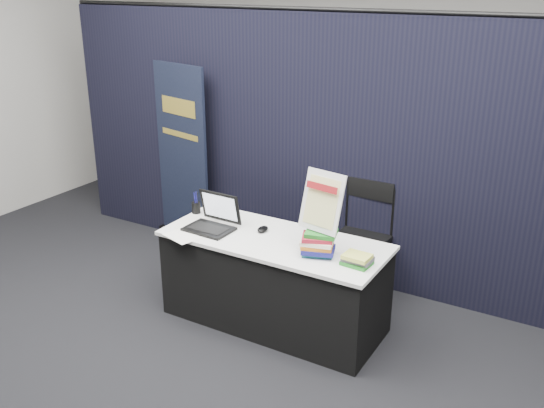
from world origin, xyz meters
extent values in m
plane|color=black|center=(0.00, 0.00, 0.00)|extent=(8.00, 8.00, 0.00)
cube|color=#ADA9A3|center=(0.00, 4.00, 1.75)|extent=(8.00, 0.02, 3.50)
cube|color=black|center=(0.00, 1.60, 1.20)|extent=(6.00, 0.08, 2.40)
cube|color=black|center=(0.00, 0.55, 0.36)|extent=(1.76, 0.71, 0.72)
cube|color=silver|center=(0.00, 0.55, 0.73)|extent=(1.80, 0.75, 0.03)
cube|color=black|center=(-0.54, 0.42, 0.76)|extent=(0.39, 0.28, 0.02)
cube|color=black|center=(-0.54, 0.55, 0.90)|extent=(0.38, 0.08, 0.26)
cube|color=silver|center=(-0.54, 0.55, 0.90)|extent=(0.32, 0.05, 0.21)
ellipsoid|color=black|center=(-0.15, 0.63, 0.77)|extent=(0.09, 0.13, 0.04)
cube|color=silver|center=(-0.69, 0.47, 0.75)|extent=(0.40, 0.35, 0.00)
cube|color=white|center=(-0.65, 0.22, 0.75)|extent=(0.32, 0.27, 0.00)
cube|color=white|center=(-0.58, 0.51, 0.75)|extent=(0.32, 0.25, 0.00)
cylinder|color=black|center=(-0.86, 0.68, 0.80)|extent=(0.10, 0.10, 0.10)
cube|color=#164B53|center=(0.43, 0.46, 0.77)|extent=(0.28, 0.24, 0.03)
cube|color=navy|center=(0.43, 0.46, 0.80)|extent=(0.28, 0.24, 0.03)
cube|color=orange|center=(0.43, 0.46, 0.83)|extent=(0.28, 0.24, 0.03)
cube|color=#FAEDCD|center=(0.43, 0.46, 0.86)|extent=(0.28, 0.24, 0.03)
cube|color=maroon|center=(0.43, 0.46, 0.89)|extent=(0.28, 0.24, 0.03)
cube|color=#1E7020|center=(0.43, 0.46, 0.92)|extent=(0.28, 0.24, 0.03)
cube|color=#1E7020|center=(0.74, 0.45, 0.76)|extent=(0.21, 0.17, 0.03)
cube|color=#49494E|center=(0.74, 0.45, 0.79)|extent=(0.21, 0.17, 0.03)
cube|color=#CCD053|center=(0.74, 0.45, 0.82)|extent=(0.21, 0.17, 0.03)
cube|color=black|center=(0.43, 0.45, 0.95)|extent=(0.22, 0.05, 0.01)
cylinder|color=black|center=(0.34, 0.53, 1.08)|extent=(0.03, 0.11, 0.32)
cylinder|color=black|center=(0.52, 0.53, 1.08)|extent=(0.03, 0.11, 0.32)
cube|color=silver|center=(0.43, 0.50, 1.16)|extent=(0.35, 0.18, 0.43)
cube|color=#DAD588|center=(0.43, 0.49, 1.16)|extent=(0.28, 0.14, 0.35)
cube|color=maroon|center=(0.43, 0.49, 1.27)|extent=(0.27, 0.06, 0.05)
cube|color=black|center=(-1.64, 1.46, 0.04)|extent=(0.80, 0.28, 0.08)
cube|color=black|center=(-1.64, 1.48, 0.94)|extent=(0.74, 0.20, 1.88)
cube|color=gold|center=(-1.64, 1.46, 1.46)|extent=(0.51, 0.12, 0.17)
cube|color=gold|center=(-1.64, 1.46, 1.18)|extent=(0.55, 0.13, 0.06)
cylinder|color=black|center=(0.18, 1.13, 0.24)|extent=(0.02, 0.02, 0.49)
cylinder|color=black|center=(0.61, 1.13, 0.24)|extent=(0.02, 0.02, 0.49)
cylinder|color=black|center=(0.18, 1.56, 0.24)|extent=(0.02, 0.02, 0.49)
cylinder|color=black|center=(0.61, 1.56, 0.24)|extent=(0.02, 0.02, 0.49)
cube|color=black|center=(0.39, 1.35, 0.51)|extent=(0.47, 0.47, 0.04)
cube|color=black|center=(0.39, 1.56, 0.92)|extent=(0.43, 0.04, 0.17)
camera|label=1|loc=(2.20, -3.21, 2.69)|focal=40.00mm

